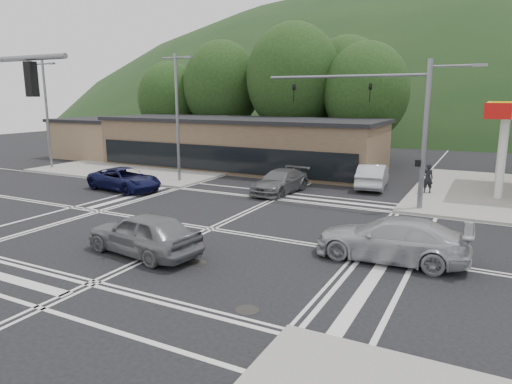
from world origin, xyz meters
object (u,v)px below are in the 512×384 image
at_px(pedestrian, 428,178).
at_px(car_blue_west, 125,179).
at_px(car_silver_east, 391,239).
at_px(car_queue_b, 341,167).
at_px(car_queue_a, 373,176).
at_px(car_northbound, 280,181).
at_px(car_grey_center, 144,233).

bearing_deg(pedestrian, car_blue_west, -1.04).
distance_m(car_silver_east, pedestrian, 12.94).
height_order(car_silver_east, car_queue_b, car_queue_b).
xyz_separation_m(car_silver_east, car_queue_a, (-3.91, 13.63, 0.00)).
relative_size(car_silver_east, car_queue_a, 1.13).
bearing_deg(car_silver_east, car_northbound, -138.20).
bearing_deg(car_queue_b, car_blue_west, 53.77).
relative_size(car_silver_east, car_northbound, 1.11).
relative_size(car_blue_west, pedestrian, 2.91).
relative_size(car_blue_west, car_silver_east, 0.94).
height_order(car_grey_center, car_queue_a, car_grey_center).
bearing_deg(pedestrian, car_queue_b, -51.82).
bearing_deg(car_blue_west, car_grey_center, -125.94).
height_order(car_silver_east, pedestrian, pedestrian).
height_order(car_grey_center, car_queue_b, same).
height_order(car_blue_west, car_grey_center, car_grey_center).
xyz_separation_m(car_blue_west, pedestrian, (17.97, 7.64, 0.32)).
distance_m(car_blue_west, car_queue_a, 16.61).
relative_size(car_queue_a, car_queue_b, 0.99).
xyz_separation_m(car_northbound, pedestrian, (8.52, 3.64, 0.32)).
height_order(car_blue_west, car_queue_b, car_queue_b).
distance_m(car_queue_b, pedestrian, 7.54).
bearing_deg(car_queue_a, car_grey_center, 67.61).
relative_size(car_silver_east, pedestrian, 3.10).
bearing_deg(car_grey_center, car_silver_east, 121.77).
bearing_deg(car_grey_center, car_queue_a, 172.69).
xyz_separation_m(car_grey_center, car_queue_a, (4.83, 17.45, -0.03)).
distance_m(car_grey_center, car_silver_east, 9.54).
distance_m(car_queue_a, car_queue_b, 4.17).
relative_size(car_blue_west, car_northbound, 1.04).
height_order(car_blue_west, car_queue_a, car_queue_a).
xyz_separation_m(car_grey_center, pedestrian, (8.43, 16.76, 0.21)).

